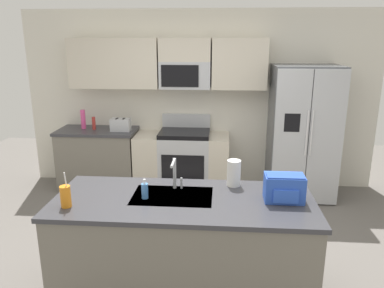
{
  "coord_description": "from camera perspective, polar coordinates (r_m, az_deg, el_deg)",
  "views": [
    {
      "loc": [
        0.33,
        -3.45,
        2.2
      ],
      "look_at": [
        0.01,
        0.6,
        1.05
      ],
      "focal_mm": 35.17,
      "sensor_mm": 36.0,
      "label": 1
    }
  ],
  "objects": [
    {
      "name": "back_counter",
      "position": [
        5.82,
        -13.93,
        -2.15
      ],
      "size": [
        1.15,
        0.63,
        0.9
      ],
      "color": "slate",
      "rests_on": "ground"
    },
    {
      "name": "paper_towel_roll",
      "position": [
        3.43,
        6.36,
        -4.4
      ],
      "size": [
        0.12,
        0.12,
        0.24
      ],
      "primitive_type": "cylinder",
      "color": "white",
      "rests_on": "island_counter"
    },
    {
      "name": "soap_dispenser",
      "position": [
        3.19,
        -7.18,
        -7.03
      ],
      "size": [
        0.06,
        0.06,
        0.17
      ],
      "color": "#4C8CD8",
      "rests_on": "island_counter"
    },
    {
      "name": "refrigerator",
      "position": [
        5.45,
        16.43,
        1.64
      ],
      "size": [
        0.9,
        0.76,
        1.85
      ],
      "color": "#4C4F54",
      "rests_on": "ground"
    },
    {
      "name": "kitchen_wall_unit",
      "position": [
        5.6,
        -0.35,
        8.35
      ],
      "size": [
        5.2,
        0.43,
        2.6
      ],
      "color": "silver",
      "rests_on": "ground"
    },
    {
      "name": "range_oven",
      "position": [
        5.56,
        -1.49,
        -2.6
      ],
      "size": [
        1.36,
        0.61,
        1.1
      ],
      "color": "#B7BABF",
      "rests_on": "ground"
    },
    {
      "name": "drink_cup_orange",
      "position": [
        3.17,
        -18.62,
        -7.53
      ],
      "size": [
        0.08,
        0.08,
        0.3
      ],
      "color": "orange",
      "rests_on": "island_counter"
    },
    {
      "name": "ground_plane",
      "position": [
        4.1,
        -0.8,
        -16.61
      ],
      "size": [
        9.0,
        9.0,
        0.0
      ],
      "primitive_type": "plane",
      "color": "#66605B",
      "rests_on": "ground"
    },
    {
      "name": "pepper_mill",
      "position": [
        5.7,
        -14.66,
        3.06
      ],
      "size": [
        0.05,
        0.05,
        0.19
      ],
      "primitive_type": "cylinder",
      "color": "#B2332D",
      "rests_on": "back_counter"
    },
    {
      "name": "sink_faucet",
      "position": [
        3.31,
        -2.62,
        -4.2
      ],
      "size": [
        0.08,
        0.21,
        0.28
      ],
      "color": "#B7BABF",
      "rests_on": "island_counter"
    },
    {
      "name": "toaster",
      "position": [
        5.53,
        -10.77,
        2.89
      ],
      "size": [
        0.28,
        0.16,
        0.18
      ],
      "color": "#B7BABF",
      "rests_on": "back_counter"
    },
    {
      "name": "island_counter",
      "position": [
        3.39,
        -1.27,
        -15.16
      ],
      "size": [
        2.19,
        0.91,
        0.9
      ],
      "color": "slate",
      "rests_on": "ground"
    },
    {
      "name": "bottle_pink",
      "position": [
        5.79,
        -16.18,
        3.62
      ],
      "size": [
        0.07,
        0.07,
        0.28
      ],
      "primitive_type": "cylinder",
      "color": "#EA4C93",
      "rests_on": "back_counter"
    },
    {
      "name": "backpack",
      "position": [
        3.19,
        13.8,
        -6.41
      ],
      "size": [
        0.32,
        0.22,
        0.23
      ],
      "color": "blue",
      "rests_on": "island_counter"
    }
  ]
}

